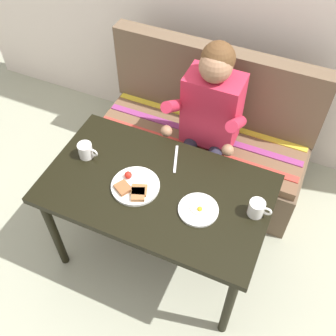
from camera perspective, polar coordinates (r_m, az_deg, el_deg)
ground_plane at (r=2.74m, az=-1.30°, el=-11.99°), size 8.00×8.00×0.00m
table at (r=2.19m, az=-1.59°, el=-3.97°), size 1.20×0.70×0.73m
couch at (r=2.89m, az=4.94°, el=3.55°), size 1.44×0.56×1.00m
person at (r=2.47m, az=5.65°, el=6.97°), size 0.45×0.61×1.21m
plate_breakfast at (r=2.11m, az=-4.70°, el=-2.66°), size 0.26×0.26×0.05m
plate_eggs at (r=2.03m, az=4.31°, el=-5.86°), size 0.20×0.20×0.04m
coffee_mug at (r=2.27m, az=-11.52°, el=2.46°), size 0.12×0.08×0.09m
coffee_mug_second at (r=2.03m, az=12.44°, el=-5.56°), size 0.12×0.08×0.09m
knife at (r=2.24m, az=1.10°, el=1.28°), size 0.08×0.19×0.00m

